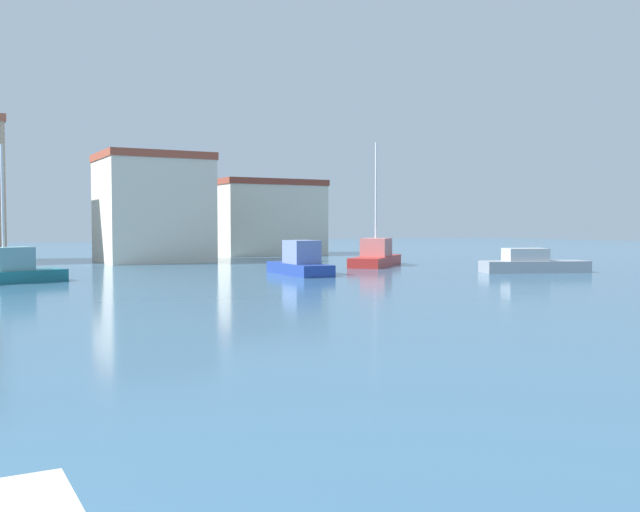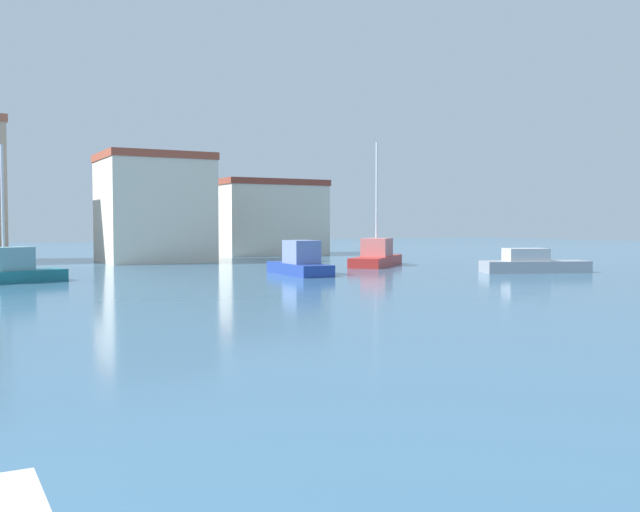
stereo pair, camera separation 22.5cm
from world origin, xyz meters
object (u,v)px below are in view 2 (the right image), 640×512
Objects in this scene: sailboat_red_mid_harbor at (377,256)px; motorboat_blue_far_left at (300,262)px; sailboat_teal_inner_mooring at (6,271)px; motorboat_grey_far_right at (533,264)px.

sailboat_red_mid_harbor is 1.44× the size of motorboat_blue_far_left.
sailboat_red_mid_harbor is 21.79m from sailboat_teal_inner_mooring.
sailboat_red_mid_harbor is 1.26× the size of sailboat_teal_inner_mooring.
sailboat_teal_inner_mooring is 26.25m from motorboat_grey_far_right.
sailboat_red_mid_harbor is at bearing 8.18° from sailboat_teal_inner_mooring.
sailboat_red_mid_harbor reaches higher than sailboat_teal_inner_mooring.
sailboat_red_mid_harbor reaches higher than motorboat_grey_far_right.
sailboat_teal_inner_mooring is 13.90m from motorboat_blue_far_left.
motorboat_blue_far_left is (13.81, -1.61, 0.09)m from sailboat_teal_inner_mooring.
sailboat_red_mid_harbor is at bearing 112.86° from motorboat_grey_far_right.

